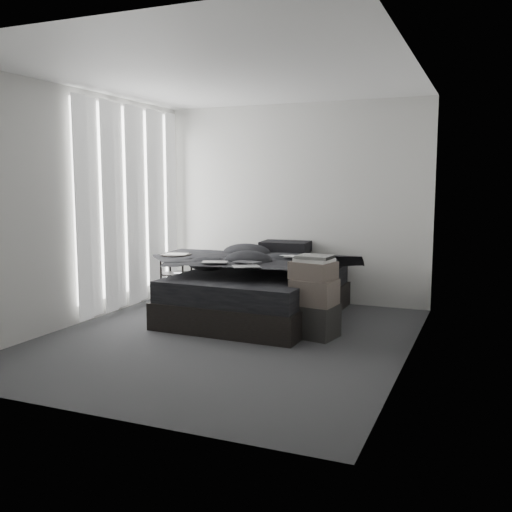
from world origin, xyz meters
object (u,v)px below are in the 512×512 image
at_px(bed, 258,304).
at_px(side_stand, 177,282).
at_px(laptop, 292,251).
at_px(box_lower, 313,320).

distance_m(bed, side_stand, 1.08).
distance_m(bed, laptop, 0.77).
xyz_separation_m(side_stand, box_lower, (1.93, -0.54, -0.18)).
distance_m(bed, box_lower, 1.07).
relative_size(laptop, box_lower, 0.76).
bearing_deg(box_lower, side_stand, 164.34).
bearing_deg(bed, side_stand, -173.94).
height_order(laptop, box_lower, laptop).
bearing_deg(box_lower, laptop, 125.06).
height_order(bed, side_stand, side_stand).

